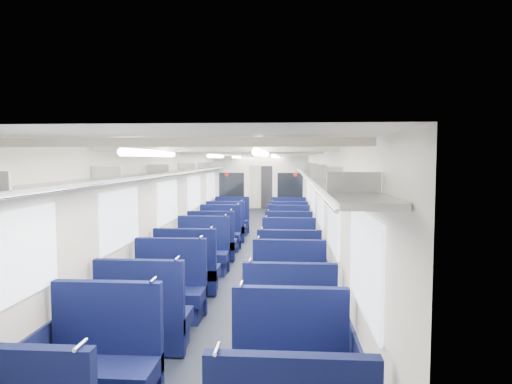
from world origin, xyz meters
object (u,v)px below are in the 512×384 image
at_px(seat_12, 212,245).
at_px(seat_16, 226,229).
at_px(seat_13, 289,245).
at_px(seat_18, 232,223).
at_px(seat_2, 102,369).
at_px(seat_3, 290,379).
at_px(seat_14, 220,236).
at_px(bulkhead, 261,192).
at_px(seat_19, 288,223).
at_px(end_door, 270,186).
at_px(seat_10, 203,255).
at_px(seat_4, 144,322).
at_px(seat_6, 169,294).
at_px(seat_9, 289,275).
at_px(seat_5, 289,327).
at_px(seat_8, 187,273).
at_px(seat_15, 289,237).
at_px(seat_7, 289,296).
at_px(seat_17, 288,229).
at_px(seat_11, 289,258).

bearing_deg(seat_12, seat_16, 90.00).
xyz_separation_m(seat_13, seat_18, (-1.66, 3.30, 0.00)).
xyz_separation_m(seat_2, seat_3, (1.66, -0.07, 0.00)).
relative_size(seat_14, seat_18, 1.00).
relative_size(bulkhead, seat_19, 2.48).
relative_size(end_door, seat_10, 1.77).
bearing_deg(seat_19, seat_2, -100.34).
bearing_deg(bulkhead, seat_2, -94.97).
relative_size(seat_4, seat_6, 1.00).
relative_size(seat_16, seat_19, 1.00).
bearing_deg(end_door, seat_9, -86.27).
xyz_separation_m(seat_5, seat_8, (-1.66, 2.23, 0.00)).
height_order(bulkhead, seat_16, bulkhead).
distance_m(seat_4, seat_8, 2.20).
height_order(seat_6, seat_14, same).
distance_m(seat_14, seat_19, 2.80).
height_order(bulkhead, seat_2, bulkhead).
xyz_separation_m(seat_13, seat_14, (-1.66, 0.99, 0.00)).
relative_size(seat_13, seat_14, 1.00).
xyz_separation_m(seat_10, seat_18, (0.00, 4.49, 0.00)).
bearing_deg(seat_4, end_door, 86.82).
xyz_separation_m(seat_15, seat_18, (-1.66, 2.31, 0.00)).
xyz_separation_m(seat_4, seat_7, (1.66, 1.06, 0.00)).
distance_m(seat_5, seat_6, 1.99).
bearing_deg(seat_17, end_door, 95.89).
distance_m(seat_15, seat_19, 2.26).
bearing_deg(seat_12, seat_6, -90.00).
bearing_deg(seat_12, seat_4, -90.00).
bearing_deg(seat_6, seat_3, -53.97).
distance_m(seat_3, seat_6, 2.82).
relative_size(seat_10, seat_15, 1.00).
bearing_deg(seat_5, seat_14, 106.16).
relative_size(bulkhead, seat_9, 2.48).
bearing_deg(seat_14, seat_11, -54.36).
height_order(seat_9, seat_10, same).
bearing_deg(seat_6, seat_17, 74.08).
distance_m(seat_11, seat_14, 2.85).
distance_m(seat_2, seat_12, 5.77).
xyz_separation_m(seat_6, seat_7, (1.66, -0.00, 0.00)).
xyz_separation_m(bulkhead, seat_12, (-0.83, -3.78, -0.89)).
bearing_deg(seat_12, seat_13, 2.81).
xyz_separation_m(seat_12, seat_13, (1.66, 0.08, 0.00)).
bearing_deg(seat_16, seat_14, -90.00).
bearing_deg(bulkhead, seat_16, -117.64).
xyz_separation_m(seat_13, seat_15, (0.00, 0.99, 0.00)).
distance_m(seat_3, seat_9, 3.41).
height_order(seat_15, seat_16, same).
xyz_separation_m(seat_12, seat_17, (1.66, 2.27, 0.00)).
xyz_separation_m(seat_4, seat_9, (1.66, 2.19, 0.00)).
bearing_deg(seat_6, seat_10, 90.00).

